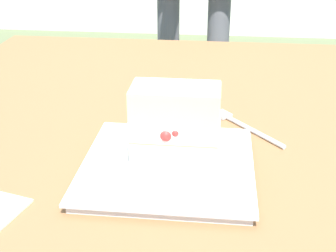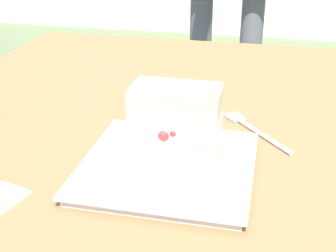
# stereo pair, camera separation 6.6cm
# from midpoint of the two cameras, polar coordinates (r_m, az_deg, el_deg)

# --- Properties ---
(patio_table) EXTENTS (1.14, 1.00, 0.69)m
(patio_table) POSITION_cam_midpoint_polar(r_m,az_deg,el_deg) (0.94, 1.47, -3.65)
(patio_table) COLOR olive
(patio_table) RESTS_ON ground
(dessert_plate) EXTENTS (0.25, 0.25, 0.02)m
(dessert_plate) POSITION_cam_midpoint_polar(r_m,az_deg,el_deg) (0.70, -2.74, -4.98)
(dessert_plate) COLOR white
(dessert_plate) RESTS_ON patio_table
(cake_slice) EXTENTS (0.13, 0.08, 0.12)m
(cake_slice) POSITION_cam_midpoint_polar(r_m,az_deg,el_deg) (0.67, -1.99, 0.05)
(cake_slice) COLOR beige
(cake_slice) RESTS_ON dessert_plate
(dessert_fork) EXTENTS (0.12, 0.14, 0.01)m
(dessert_fork) POSITION_cam_midpoint_polar(r_m,az_deg,el_deg) (0.83, 6.82, 0.00)
(dessert_fork) COLOR silver
(dessert_fork) RESTS_ON patio_table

